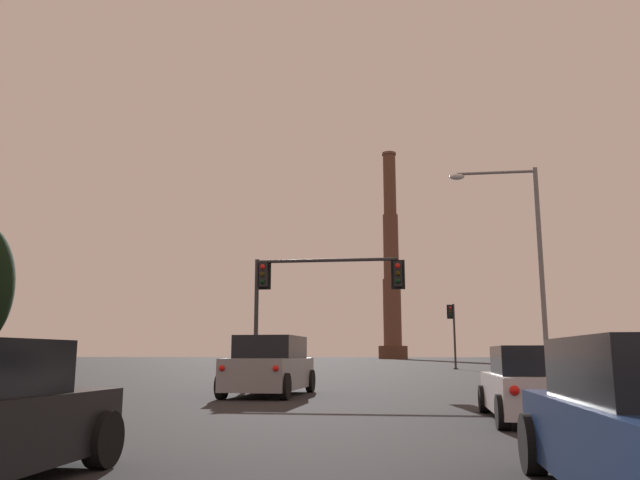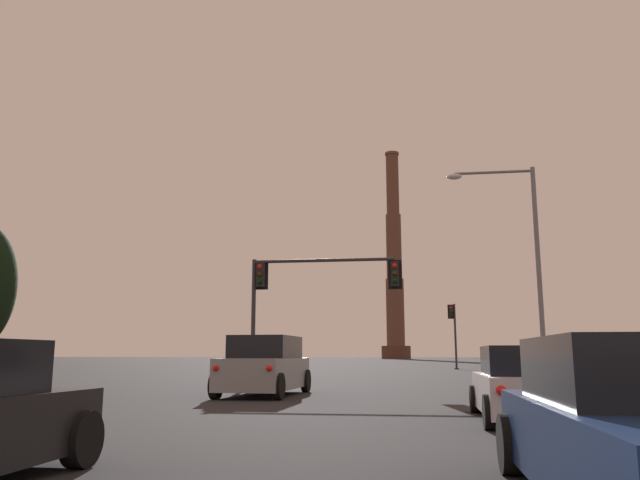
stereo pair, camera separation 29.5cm
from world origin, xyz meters
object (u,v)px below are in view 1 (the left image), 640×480
Objects in this scene: traffic_light_far_right at (453,326)px; traffic_light_overhead_left at (307,287)px; street_lamp at (526,249)px; hatchback_right_lane_second at (536,386)px; suv_left_lane_front at (270,366)px; smokestack at (391,275)px.

traffic_light_far_right is 0.87× the size of traffic_light_overhead_left.
traffic_light_overhead_left is at bearing -175.92° from street_lamp.
street_lamp is at bearing 4.08° from traffic_light_overhead_left.
traffic_light_far_right is 29.70m from street_lamp.
hatchback_right_lane_second is 0.45× the size of street_lamp.
traffic_light_overhead_left is at bearing -105.05° from traffic_light_far_right.
smokestack is at bearing 91.94° from suv_left_lane_front.
smokestack is (0.18, 160.78, 22.92)m from suv_left_lane_front.
street_lamp is at bearing -86.57° from smokestack.
suv_left_lane_front is at bearing -102.80° from traffic_light_far_right.
hatchback_right_lane_second is at bearing -100.49° from street_lamp.
street_lamp is (9.22, 0.66, 1.51)m from traffic_light_overhead_left.
smokestack is at bearing 93.40° from hatchback_right_lane_second.
traffic_light_overhead_left is 9.36m from street_lamp.
street_lamp is 0.15× the size of smokestack.
street_lamp is at bearing -87.92° from traffic_light_far_right.
traffic_light_far_right is at bearing 89.16° from hatchback_right_lane_second.
suv_left_lane_front is 0.76× the size of traffic_light_overhead_left.
smokestack is at bearing 93.43° from street_lamp.
smokestack reaches higher than street_lamp.
smokestack is (0.01, 154.45, 19.70)m from traffic_light_overhead_left.
traffic_light_far_right is 0.09× the size of smokestack.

